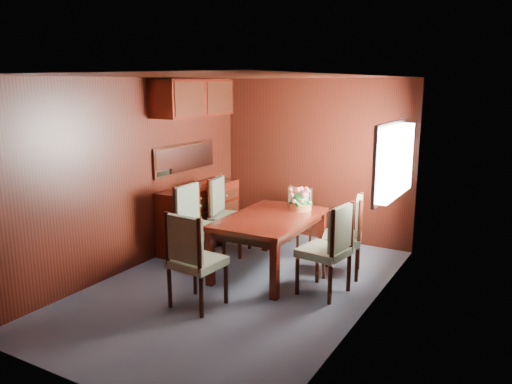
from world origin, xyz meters
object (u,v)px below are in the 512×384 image
Objects in this scene: dining_table at (270,224)px; chair_head at (192,256)px; sideboard at (199,216)px; flower_centerpiece at (301,199)px; chair_right_near at (331,245)px; chair_left_near at (195,221)px.

dining_table is 1.33m from chair_head.
sideboard is 0.89× the size of dining_table.
flower_centerpiece is (1.55, 0.10, 0.42)m from sideboard.
flower_centerpiece reaches higher than dining_table.
chair_right_near is at bearing -18.36° from dining_table.
chair_head is (1.14, -1.69, 0.13)m from sideboard.
chair_right_near reaches higher than dining_table.
chair_head is (-1.12, -1.03, -0.01)m from chair_right_near.
chair_head is 3.45× the size of flower_centerpiece.
chair_right_near is at bearing 88.26° from chair_left_near.
flower_centerpiece is at bearing 66.42° from dining_table.
chair_left_near is 1.39m from flower_centerpiece.
chair_right_near is 1.01× the size of chair_head.
sideboard is 0.78m from chair_left_near.
chair_right_near reaches higher than flower_centerpiece.
chair_left_near reaches higher than sideboard.
chair_head reaches higher than dining_table.
chair_right_near reaches higher than sideboard.
chair_left_near is at bearing 97.69° from chair_right_near.
chair_right_near is 1.52m from chair_head.
chair_left_near reaches higher than chair_right_near.
sideboard is at bearing 81.63° from chair_right_near.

